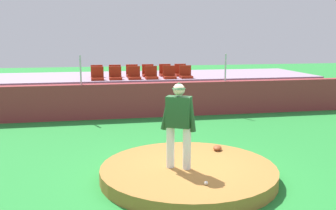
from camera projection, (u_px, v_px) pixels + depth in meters
ground_plane at (188, 179)px, 8.02m from camera, size 60.00×60.00×0.00m
pitchers_mound at (188, 172)px, 8.00m from camera, size 3.68×3.68×0.28m
pitcher at (179, 119)px, 7.68m from camera, size 0.70×0.46×1.78m
baseball at (206, 183)px, 6.97m from camera, size 0.07×0.07×0.07m
fielding_glove at (217, 148)px, 9.08m from camera, size 0.30×0.35×0.11m
brick_barrier at (147, 100)px, 14.06m from camera, size 16.57×0.40×1.26m
fence_post_left at (81, 70)px, 13.42m from camera, size 0.06×0.06×1.03m
fence_post_right at (225, 67)px, 14.42m from camera, size 0.06×0.06×1.03m
bleacher_platform at (139, 90)px, 16.51m from camera, size 15.02×4.02×1.29m
stadium_chair_0 at (97, 76)px, 14.59m from camera, size 0.48×0.44×0.50m
stadium_chair_1 at (115, 76)px, 14.75m from camera, size 0.48×0.44×0.50m
stadium_chair_2 at (134, 75)px, 14.86m from camera, size 0.48×0.44×0.50m
stadium_chair_3 at (151, 75)px, 14.98m from camera, size 0.48×0.44×0.50m
stadium_chair_4 at (169, 75)px, 15.13m from camera, size 0.48×0.44×0.50m
stadium_chair_5 at (186, 74)px, 15.27m from camera, size 0.48×0.44×0.50m
stadium_chair_6 at (97, 74)px, 15.50m from camera, size 0.48×0.44×0.50m
stadium_chair_7 at (115, 73)px, 15.60m from camera, size 0.48×0.44×0.50m
stadium_chair_8 at (132, 73)px, 15.75m from camera, size 0.48×0.44×0.50m
stadium_chair_9 at (148, 73)px, 15.88m from camera, size 0.48×0.44×0.50m
stadium_chair_10 at (165, 72)px, 16.03m from camera, size 0.48×0.44×0.50m
stadium_chair_11 at (181, 72)px, 16.11m from camera, size 0.48×0.44×0.50m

